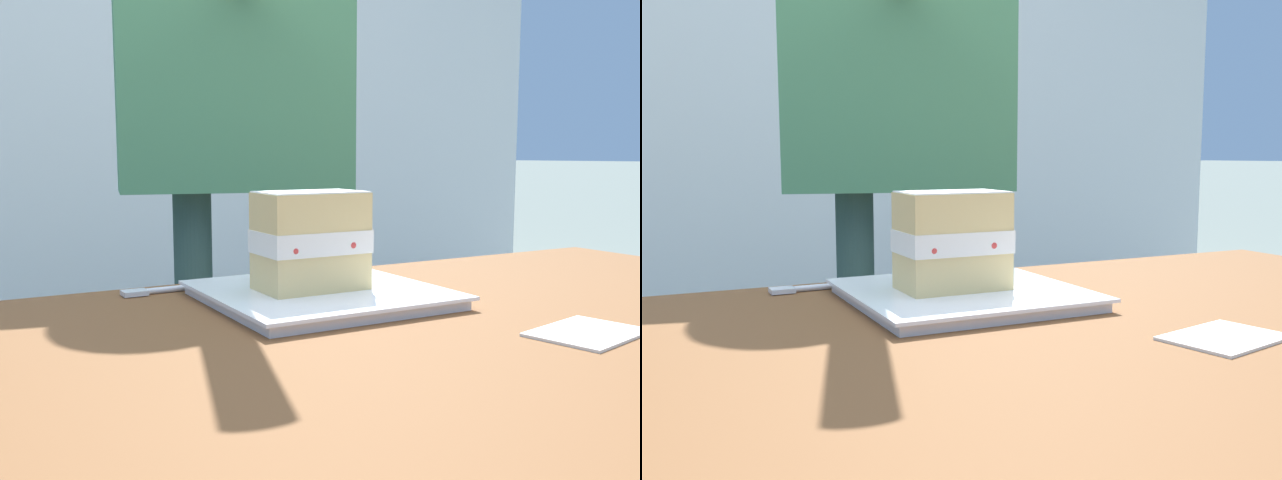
{
  "view_description": "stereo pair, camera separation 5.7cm",
  "coord_description": "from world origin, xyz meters",
  "views": [
    {
      "loc": [
        -0.44,
        -0.45,
        0.87
      ],
      "look_at": [
        -0.04,
        0.26,
        0.77
      ],
      "focal_mm": 39.04,
      "sensor_mm": 36.0,
      "label": 1
    },
    {
      "loc": [
        -0.39,
        -0.47,
        0.87
      ],
      "look_at": [
        -0.04,
        0.26,
        0.77
      ],
      "focal_mm": 39.04,
      "sensor_mm": 36.0,
      "label": 2
    }
  ],
  "objects": [
    {
      "name": "dessert_plate",
      "position": [
        -0.04,
        0.26,
        0.7
      ],
      "size": [
        0.26,
        0.26,
        0.02
      ],
      "color": "white",
      "rests_on": "patio_table"
    },
    {
      "name": "patio_table",
      "position": [
        0.0,
        0.0,
        0.6
      ],
      "size": [
        1.23,
        0.9,
        0.69
      ],
      "color": "brown",
      "rests_on": "ground"
    },
    {
      "name": "patio_building",
      "position": [
        0.34,
        3.62,
        1.49
      ],
      "size": [
        3.8,
        2.77,
        2.97
      ],
      "color": "silver",
      "rests_on": "ground"
    },
    {
      "name": "dessert_fork",
      "position": [
        -0.17,
        0.4,
        0.7
      ],
      "size": [
        0.17,
        0.02,
        0.01
      ],
      "color": "silver",
      "rests_on": "patio_table"
    },
    {
      "name": "paper_napkin",
      "position": [
        0.11,
        0.0,
        0.7
      ],
      "size": [
        0.13,
        0.1,
        0.0
      ],
      "color": "silver",
      "rests_on": "patio_table"
    },
    {
      "name": "diner_person",
      "position": [
        0.08,
        0.81,
        1.06
      ],
      "size": [
        0.46,
        0.59,
        1.58
      ],
      "color": "#334B43",
      "rests_on": "ground"
    },
    {
      "name": "cake_slice",
      "position": [
        -0.06,
        0.26,
        0.77
      ],
      "size": [
        0.12,
        0.09,
        0.12
      ],
      "color": "#E0C17A",
      "rests_on": "dessert_plate"
    }
  ]
}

